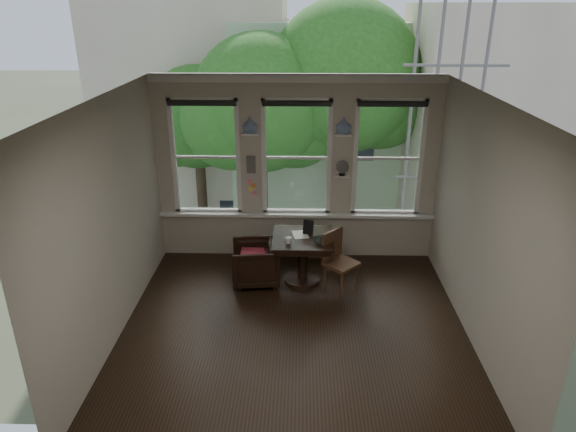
{
  "coord_description": "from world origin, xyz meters",
  "views": [
    {
      "loc": [
        0.07,
        -5.67,
        3.97
      ],
      "look_at": [
        -0.1,
        0.9,
        1.24
      ],
      "focal_mm": 32.0,
      "sensor_mm": 36.0,
      "label": 1
    }
  ],
  "objects_px": {
    "laptop": "(322,239)",
    "mug": "(288,240)",
    "armchair_left": "(255,263)",
    "side_chair_right": "(341,263)",
    "table": "(302,259)"
  },
  "relations": [
    {
      "from": "side_chair_right",
      "to": "laptop",
      "type": "bearing_deg",
      "value": 102.3
    },
    {
      "from": "armchair_left",
      "to": "laptop",
      "type": "relative_size",
      "value": 2.45
    },
    {
      "from": "laptop",
      "to": "mug",
      "type": "height_order",
      "value": "mug"
    },
    {
      "from": "armchair_left",
      "to": "side_chair_right",
      "type": "xyz_separation_m",
      "value": [
        1.28,
        -0.24,
        0.14
      ]
    },
    {
      "from": "armchair_left",
      "to": "mug",
      "type": "xyz_separation_m",
      "value": [
        0.5,
        -0.19,
        0.47
      ]
    },
    {
      "from": "table",
      "to": "side_chair_right",
      "type": "relative_size",
      "value": 0.98
    },
    {
      "from": "laptop",
      "to": "mug",
      "type": "distance_m",
      "value": 0.52
    },
    {
      "from": "table",
      "to": "side_chair_right",
      "type": "xyz_separation_m",
      "value": [
        0.57,
        -0.27,
        0.09
      ]
    },
    {
      "from": "mug",
      "to": "laptop",
      "type": "bearing_deg",
      "value": 14.21
    },
    {
      "from": "side_chair_right",
      "to": "armchair_left",
      "type": "bearing_deg",
      "value": 123.52
    },
    {
      "from": "side_chair_right",
      "to": "laptop",
      "type": "height_order",
      "value": "side_chair_right"
    },
    {
      "from": "mug",
      "to": "side_chair_right",
      "type": "bearing_deg",
      "value": -3.24
    },
    {
      "from": "armchair_left",
      "to": "laptop",
      "type": "bearing_deg",
      "value": 80.44
    },
    {
      "from": "table",
      "to": "laptop",
      "type": "distance_m",
      "value": 0.49
    },
    {
      "from": "side_chair_right",
      "to": "table",
      "type": "bearing_deg",
      "value": 108.41
    }
  ]
}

